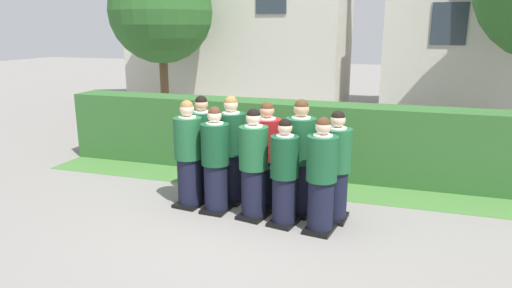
# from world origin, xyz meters

# --- Properties ---
(ground_plane) EXTENTS (60.00, 60.00, 0.00)m
(ground_plane) POSITION_xyz_m (0.00, 0.00, 0.00)
(ground_plane) COLOR gray
(student_front_row_0) EXTENTS (0.44, 0.55, 1.66)m
(student_front_row_0) POSITION_xyz_m (-1.06, 0.14, 0.79)
(student_front_row_0) COLOR black
(student_front_row_0) RESTS_ON ground
(student_front_row_1) EXTENTS (0.42, 0.48, 1.61)m
(student_front_row_1) POSITION_xyz_m (-0.58, 0.06, 0.76)
(student_front_row_1) COLOR black
(student_front_row_1) RESTS_ON ground
(student_front_row_2) EXTENTS (0.46, 0.53, 1.62)m
(student_front_row_2) POSITION_xyz_m (0.04, 0.00, 0.77)
(student_front_row_2) COLOR black
(student_front_row_2) RESTS_ON ground
(student_front_row_3) EXTENTS (0.43, 0.50, 1.52)m
(student_front_row_3) POSITION_xyz_m (0.52, -0.10, 0.72)
(student_front_row_3) COLOR black
(student_front_row_3) RESTS_ON ground
(student_front_row_4) EXTENTS (0.43, 0.50, 1.59)m
(student_front_row_4) POSITION_xyz_m (1.05, -0.18, 0.76)
(student_front_row_4) COLOR black
(student_front_row_4) RESTS_ON ground
(student_rear_row_0) EXTENTS (0.44, 0.52, 1.67)m
(student_rear_row_0) POSITION_xyz_m (-1.03, 0.60, 0.80)
(student_rear_row_0) COLOR black
(student_rear_row_0) RESTS_ON ground
(student_rear_row_1) EXTENTS (0.44, 0.55, 1.70)m
(student_rear_row_1) POSITION_xyz_m (-0.50, 0.52, 0.81)
(student_rear_row_1) COLOR black
(student_rear_row_1) RESTS_ON ground
(student_in_red_blazer) EXTENTS (0.46, 0.55, 1.65)m
(student_in_red_blazer) POSITION_xyz_m (0.10, 0.47, 0.78)
(student_in_red_blazer) COLOR black
(student_in_red_blazer) RESTS_ON ground
(student_rear_row_3) EXTENTS (0.48, 0.56, 1.73)m
(student_rear_row_3) POSITION_xyz_m (0.64, 0.36, 0.82)
(student_rear_row_3) COLOR black
(student_rear_row_3) RESTS_ON ground
(student_rear_row_4) EXTENTS (0.42, 0.48, 1.61)m
(student_rear_row_4) POSITION_xyz_m (1.17, 0.28, 0.76)
(student_rear_row_4) COLOR black
(student_rear_row_4) RESTS_ON ground
(hedge) EXTENTS (9.09, 0.70, 1.36)m
(hedge) POSITION_xyz_m (0.00, 2.28, 0.68)
(hedge) COLOR #33662D
(hedge) RESTS_ON ground
(school_building_annex) EXTENTS (6.43, 4.34, 6.34)m
(school_building_annex) POSITION_xyz_m (4.38, 9.55, 3.25)
(school_building_annex) COLOR beige
(school_building_annex) RESTS_ON ground
(oak_tree_left) EXTENTS (2.88, 2.88, 4.60)m
(oak_tree_left) POSITION_xyz_m (-4.59, 5.86, 3.14)
(oak_tree_left) COLOR brown
(oak_tree_left) RESTS_ON ground
(lawn_strip) EXTENTS (9.09, 0.90, 0.01)m
(lawn_strip) POSITION_xyz_m (0.00, 1.48, 0.00)
(lawn_strip) COLOR #477A38
(lawn_strip) RESTS_ON ground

